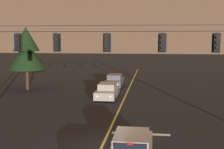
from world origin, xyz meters
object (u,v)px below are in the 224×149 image
Objects in this scene: traffic_light_leftmost at (17,42)px; tree_verge_near at (26,50)px; traffic_light_rightmost at (217,43)px; car_oncoming_lead at (107,91)px; traffic_light_left_inner at (56,43)px; traffic_light_centre at (106,43)px; traffic_light_right_inner at (162,43)px; car_waiting_near_lane at (132,149)px; car_oncoming_trailing at (115,81)px.

traffic_light_leftmost is 14.06m from tree_verge_near.
car_oncoming_lead is (-7.65, 9.56, -4.63)m from traffic_light_rightmost.
traffic_light_left_inner is 1.00× the size of traffic_light_centre.
traffic_light_left_inner is (2.47, 0.00, 0.00)m from traffic_light_leftmost.
tree_verge_near reaches higher than traffic_light_rightmost.
traffic_light_right_inner is 6.83m from car_waiting_near_lane.
traffic_light_centre is at bearing 180.00° from traffic_light_rightmost.
car_oncoming_trailing is (-4.77, 16.28, -4.63)m from traffic_light_right_inner.
tree_verge_near is (-7.52, 13.07, -1.06)m from traffic_light_left_inner.
tree_verge_near reaches higher than car_oncoming_lead.
tree_verge_near reaches higher than car_waiting_near_lane.
traffic_light_right_inner reaches higher than car_oncoming_trailing.
traffic_light_leftmost is 1.00× the size of traffic_light_right_inner.
car_oncoming_lead is 1.00× the size of car_oncoming_trailing.
traffic_light_rightmost is 21.36m from tree_verge_near.
traffic_light_rightmost is (9.35, 0.00, 0.00)m from traffic_light_left_inner.
tree_verge_near reaches higher than car_oncoming_trailing.
traffic_light_left_inner is 10.76m from car_oncoming_lead.
car_waiting_near_lane is (4.92, -4.82, -4.63)m from traffic_light_left_inner.
car_waiting_near_lane is 0.98× the size of car_oncoming_lead.
car_waiting_near_lane is at bearing -44.39° from traffic_light_left_inner.
traffic_light_right_inner is 0.28× the size of car_oncoming_lead.
tree_verge_near is at bearing 111.12° from traffic_light_leftmost.
car_oncoming_lead is at bearing 128.65° from traffic_light_rightmost.
traffic_light_left_inner is 0.28× the size of car_waiting_near_lane.
car_oncoming_trailing is (-1.52, 16.28, -4.63)m from traffic_light_centre.
traffic_light_left_inner is 3.07m from traffic_light_centre.
traffic_light_centre is 0.28× the size of car_oncoming_trailing.
traffic_light_right_inner is 17.59m from car_oncoming_trailing.
traffic_light_leftmost is at bearing 180.00° from traffic_light_rightmost.
car_oncoming_trailing is at bearing 115.60° from traffic_light_rightmost.
traffic_light_rightmost is at bearing -37.79° from tree_verge_near.
traffic_light_centre reaches higher than car_oncoming_trailing.
traffic_light_left_inner and traffic_light_right_inner have the same top height.
traffic_light_right_inner is 0.28× the size of car_oncoming_trailing.
traffic_light_left_inner is at bearing 180.00° from traffic_light_right_inner.
traffic_light_left_inner is 6.32m from traffic_light_right_inner.
traffic_light_left_inner is at bearing 180.00° from traffic_light_rightmost.
traffic_light_leftmost reaches higher than car_oncoming_trailing.
traffic_light_centre is (3.07, 0.00, 0.00)m from traffic_light_left_inner.
car_waiting_near_lane is at bearing -80.91° from car_oncoming_trailing.
car_oncoming_trailing is (4.01, 16.28, -4.63)m from traffic_light_leftmost.
car_waiting_near_lane is 21.37m from car_oncoming_trailing.
traffic_light_leftmost is 11.41m from car_oncoming_lead.
traffic_light_left_inner is 0.18× the size of tree_verge_near.
traffic_light_rightmost reaches higher than car_oncoming_lead.
traffic_light_centre is 3.25m from traffic_light_right_inner.
traffic_light_centre and traffic_light_right_inner have the same top height.
traffic_light_left_inner is at bearing -100.06° from car_oncoming_lead.
traffic_light_right_inner is 11.59m from car_oncoming_lead.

